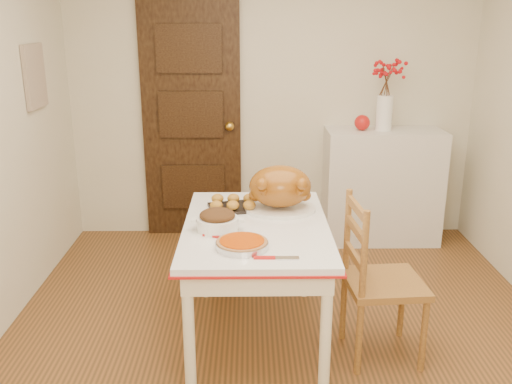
{
  "coord_description": "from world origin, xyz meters",
  "views": [
    {
      "loc": [
        -0.2,
        -2.9,
        1.92
      ],
      "look_at": [
        -0.16,
        0.23,
        0.93
      ],
      "focal_mm": 39.55,
      "sensor_mm": 36.0,
      "label": 1
    }
  ],
  "objects_px": {
    "kitchen_table": "(256,282)",
    "chair_oak": "(385,279)",
    "pumpkin_pie": "(242,243)",
    "turkey_platter": "(280,189)",
    "sideboard": "(382,186)"
  },
  "relations": [
    {
      "from": "chair_oak",
      "to": "turkey_platter",
      "type": "height_order",
      "value": "turkey_platter"
    },
    {
      "from": "chair_oak",
      "to": "sideboard",
      "type": "bearing_deg",
      "value": -16.42
    },
    {
      "from": "sideboard",
      "to": "pumpkin_pie",
      "type": "xyz_separation_m",
      "value": [
        -1.19,
        -1.95,
        0.29
      ]
    },
    {
      "from": "sideboard",
      "to": "chair_oak",
      "type": "height_order",
      "value": "sideboard"
    },
    {
      "from": "chair_oak",
      "to": "turkey_platter",
      "type": "bearing_deg",
      "value": 49.7
    },
    {
      "from": "kitchen_table",
      "to": "turkey_platter",
      "type": "height_order",
      "value": "turkey_platter"
    },
    {
      "from": "pumpkin_pie",
      "to": "kitchen_table",
      "type": "bearing_deg",
      "value": 77.57
    },
    {
      "from": "chair_oak",
      "to": "pumpkin_pie",
      "type": "height_order",
      "value": "chair_oak"
    },
    {
      "from": "pumpkin_pie",
      "to": "sideboard",
      "type": "bearing_deg",
      "value": 58.59
    },
    {
      "from": "kitchen_table",
      "to": "pumpkin_pie",
      "type": "relative_size",
      "value": 4.5
    },
    {
      "from": "kitchen_table",
      "to": "chair_oak",
      "type": "bearing_deg",
      "value": -14.27
    },
    {
      "from": "chair_oak",
      "to": "turkey_platter",
      "type": "relative_size",
      "value": 2.16
    },
    {
      "from": "sideboard",
      "to": "chair_oak",
      "type": "distance_m",
      "value": 1.83
    },
    {
      "from": "sideboard",
      "to": "kitchen_table",
      "type": "relative_size",
      "value": 0.79
    },
    {
      "from": "kitchen_table",
      "to": "chair_oak",
      "type": "height_order",
      "value": "chair_oak"
    }
  ]
}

